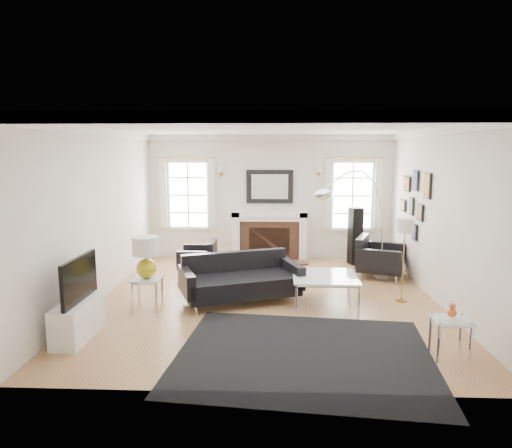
{
  "coord_description": "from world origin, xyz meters",
  "views": [
    {
      "loc": [
        0.12,
        -7.3,
        2.42
      ],
      "look_at": [
        -0.2,
        0.3,
        1.22
      ],
      "focal_mm": 32.0,
      "sensor_mm": 36.0,
      "label": 1
    }
  ],
  "objects_px": {
    "coffee_table": "(325,278)",
    "gourd_lamp": "(146,254)",
    "arc_floor_lamp": "(355,221)",
    "sofa": "(240,280)",
    "armchair_right": "(378,258)",
    "armchair_left": "(200,258)",
    "fireplace": "(269,236)"
  },
  "relations": [
    {
      "from": "armchair_left",
      "to": "armchair_right",
      "type": "relative_size",
      "value": 0.67
    },
    {
      "from": "sofa",
      "to": "gourd_lamp",
      "type": "relative_size",
      "value": 3.23
    },
    {
      "from": "coffee_table",
      "to": "fireplace",
      "type": "bearing_deg",
      "value": 107.44
    },
    {
      "from": "fireplace",
      "to": "coffee_table",
      "type": "height_order",
      "value": "fireplace"
    },
    {
      "from": "sofa",
      "to": "gourd_lamp",
      "type": "height_order",
      "value": "gourd_lamp"
    },
    {
      "from": "sofa",
      "to": "gourd_lamp",
      "type": "bearing_deg",
      "value": -161.15
    },
    {
      "from": "sofa",
      "to": "armchair_right",
      "type": "height_order",
      "value": "armchair_right"
    },
    {
      "from": "sofa",
      "to": "arc_floor_lamp",
      "type": "height_order",
      "value": "arc_floor_lamp"
    },
    {
      "from": "sofa",
      "to": "coffee_table",
      "type": "bearing_deg",
      "value": -3.16
    },
    {
      "from": "sofa",
      "to": "fireplace",
      "type": "bearing_deg",
      "value": 81.18
    },
    {
      "from": "sofa",
      "to": "armchair_right",
      "type": "distance_m",
      "value": 3.04
    },
    {
      "from": "gourd_lamp",
      "to": "arc_floor_lamp",
      "type": "relative_size",
      "value": 0.3
    },
    {
      "from": "sofa",
      "to": "armchair_right",
      "type": "xyz_separation_m",
      "value": [
        2.58,
        1.59,
        0.02
      ]
    },
    {
      "from": "coffee_table",
      "to": "gourd_lamp",
      "type": "distance_m",
      "value": 2.84
    },
    {
      "from": "gourd_lamp",
      "to": "arc_floor_lamp",
      "type": "height_order",
      "value": "arc_floor_lamp"
    },
    {
      "from": "fireplace",
      "to": "armchair_left",
      "type": "height_order",
      "value": "fireplace"
    },
    {
      "from": "armchair_right",
      "to": "gourd_lamp",
      "type": "relative_size",
      "value": 1.82
    },
    {
      "from": "sofa",
      "to": "coffee_table",
      "type": "relative_size",
      "value": 2.05
    },
    {
      "from": "armchair_left",
      "to": "coffee_table",
      "type": "relative_size",
      "value": 0.77
    },
    {
      "from": "armchair_right",
      "to": "coffee_table",
      "type": "xyz_separation_m",
      "value": [
        -1.21,
        -1.67,
        0.06
      ]
    },
    {
      "from": "sofa",
      "to": "arc_floor_lamp",
      "type": "relative_size",
      "value": 0.96
    },
    {
      "from": "armchair_left",
      "to": "armchair_right",
      "type": "xyz_separation_m",
      "value": [
        3.54,
        -0.15,
        0.06
      ]
    },
    {
      "from": "fireplace",
      "to": "armchair_right",
      "type": "xyz_separation_m",
      "value": [
        2.14,
        -1.28,
        -0.18
      ]
    },
    {
      "from": "armchair_right",
      "to": "arc_floor_lamp",
      "type": "distance_m",
      "value": 1.16
    },
    {
      "from": "gourd_lamp",
      "to": "sofa",
      "type": "bearing_deg",
      "value": 18.85
    },
    {
      "from": "armchair_right",
      "to": "gourd_lamp",
      "type": "bearing_deg",
      "value": -152.57
    },
    {
      "from": "fireplace",
      "to": "gourd_lamp",
      "type": "xyz_separation_m",
      "value": [
        -1.85,
        -3.35,
        0.33
      ]
    },
    {
      "from": "armchair_left",
      "to": "armchair_right",
      "type": "bearing_deg",
      "value": -2.48
    },
    {
      "from": "sofa",
      "to": "armchair_right",
      "type": "bearing_deg",
      "value": 31.62
    },
    {
      "from": "fireplace",
      "to": "arc_floor_lamp",
      "type": "distance_m",
      "value": 2.52
    },
    {
      "from": "gourd_lamp",
      "to": "arc_floor_lamp",
      "type": "distance_m",
      "value": 3.74
    },
    {
      "from": "gourd_lamp",
      "to": "armchair_left",
      "type": "bearing_deg",
      "value": 78.4
    }
  ]
}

